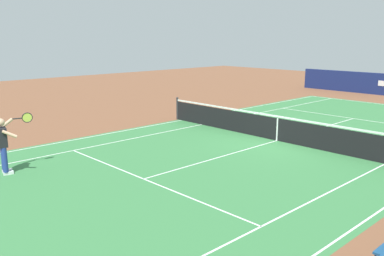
{
  "coord_description": "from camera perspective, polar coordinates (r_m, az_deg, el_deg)",
  "views": [
    {
      "loc": [
        13.0,
        8.94,
        3.92
      ],
      "look_at": [
        3.62,
        -0.95,
        0.9
      ],
      "focal_mm": 38.56,
      "sensor_mm": 36.0,
      "label": 1
    }
  ],
  "objects": [
    {
      "name": "court_slab",
      "position": [
        16.26,
        11.65,
        -1.72
      ],
      "size": [
        24.2,
        11.4,
        0.0
      ],
      "primitive_type": "cube",
      "color": "#387A42",
      "rests_on": "ground_plane"
    },
    {
      "name": "tennis_ball",
      "position": [
        17.5,
        11.11,
        -0.58
      ],
      "size": [
        0.07,
        0.07,
        0.07
      ],
      "primitive_type": "sphere",
      "color": "#CCE01E",
      "rests_on": "ground_plane"
    },
    {
      "name": "ground_plane",
      "position": [
        16.26,
        11.65,
        -1.72
      ],
      "size": [
        60.0,
        60.0,
        0.0
      ],
      "primitive_type": "plane",
      "color": "brown"
    },
    {
      "name": "tennis_player_near",
      "position": [
        13.09,
        -24.57,
        -1.87
      ],
      "size": [
        1.15,
        0.76,
        1.7
      ],
      "color": "navy",
      "rests_on": "ground_plane"
    },
    {
      "name": "tennis_net",
      "position": [
        16.15,
        11.73,
        -0.03
      ],
      "size": [
        0.1,
        11.7,
        1.08
      ],
      "color": "#2D2D33",
      "rests_on": "ground_plane"
    },
    {
      "name": "court_line_markings",
      "position": [
        16.26,
        11.65,
        -1.71
      ],
      "size": [
        23.85,
        11.05,
        0.01
      ],
      "color": "white",
      "rests_on": "ground_plane"
    }
  ]
}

